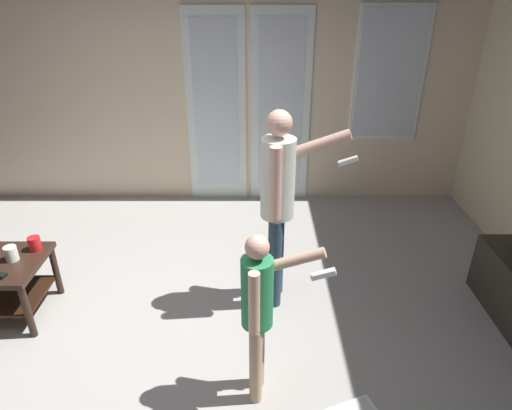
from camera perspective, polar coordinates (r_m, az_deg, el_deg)
name	(u,v)px	position (r m, az deg, el deg)	size (l,w,h in m)	color
ground_plane	(147,352)	(3.29, -13.83, -17.84)	(6.21, 5.00, 0.02)	#9C9893
wall_back_with_doors	(194,77)	(4.85, -7.98, 16.03)	(6.21, 0.09, 2.81)	beige
person_adult	(280,194)	(3.14, 3.15, 1.43)	(0.69, 0.41, 1.52)	#283F4D
person_child	(260,305)	(2.50, 0.51, -12.78)	(0.53, 0.30, 1.11)	tan
cup_near_edge	(12,253)	(3.64, -28.90, -5.46)	(0.09, 0.09, 0.11)	white
cup_by_laptop	(35,243)	(3.69, -26.52, -4.44)	(0.09, 0.09, 0.11)	red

